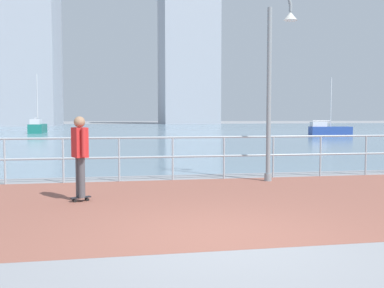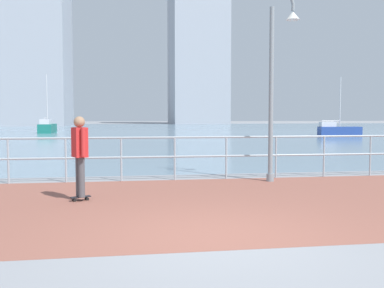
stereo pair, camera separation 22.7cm
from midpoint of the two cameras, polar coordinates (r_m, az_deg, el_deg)
The scene contains 10 objects.
ground at distance 45.78m, azimuth -8.32°, elevation 1.51°, with size 220.00×220.00×0.00m, color gray.
brick_paving at distance 8.50m, azimuth -0.64°, elevation -7.76°, with size 28.00×6.10×0.01m, color #935647.
harbor_water at distance 56.32m, azimuth -8.64°, elevation 1.90°, with size 180.00×88.00×0.00m, color #6B899E.
waterfront_railing at distance 11.39m, azimuth -3.15°, elevation -0.80°, with size 25.25×0.06×1.17m.
lamppost at distance 11.43m, azimuth 10.44°, elevation 9.19°, with size 0.82×0.36×5.06m.
skateboarder at distance 8.80m, azimuth -15.35°, elevation -0.85°, with size 0.41×0.54×1.69m.
sailboat_red at distance 40.42m, azimuth 17.53°, elevation 1.79°, with size 3.77×1.51×5.15m.
sailboat_ivory at distance 46.83m, azimuth -19.91°, elevation 2.08°, with size 1.42×4.31×6.02m.
tower_brick at distance 104.44m, azimuth -0.70°, elevation 11.97°, with size 12.46×17.09×35.23m.
tower_concrete at distance 86.72m, azimuth -23.00°, elevation 12.94°, with size 16.41×13.99×33.86m.
Camera 1 is at (-1.47, -5.71, 1.69)m, focal length 40.25 mm.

